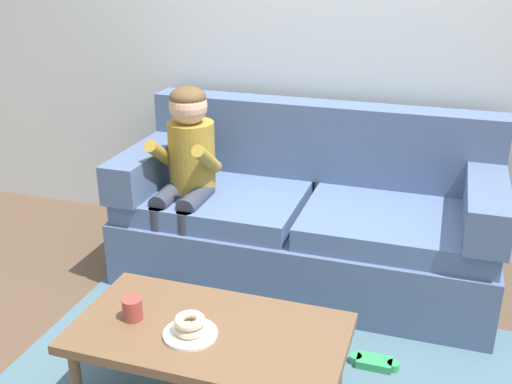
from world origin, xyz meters
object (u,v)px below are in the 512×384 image
object	(u,v)px
donut	(190,328)
person_child	(186,166)
coffee_table	(210,338)
toy_controller	(374,363)
mug	(132,309)
couch	(307,220)

from	to	relation	value
donut	person_child	bearing A→B (deg)	114.23
coffee_table	donut	distance (m)	0.11
toy_controller	mug	bearing A→B (deg)	-124.99
donut	coffee_table	bearing A→B (deg)	49.21
person_child	mug	distance (m)	1.11
mug	person_child	bearing A→B (deg)	102.20
couch	donut	distance (m)	1.32
mug	toy_controller	world-z (taller)	mug
coffee_table	toy_controller	distance (m)	0.85
donut	toy_controller	xyz separation A→B (m)	(0.66, 0.55, -0.42)
couch	toy_controller	size ratio (longest dim) A/B	9.09
person_child	toy_controller	world-z (taller)	person_child
coffee_table	couch	bearing A→B (deg)	85.59
coffee_table	donut	bearing A→B (deg)	-130.79
couch	mug	bearing A→B (deg)	-108.00
coffee_table	mug	world-z (taller)	mug
donut	mug	xyz separation A→B (m)	(-0.26, 0.03, 0.01)
donut	mug	world-z (taller)	mug
coffee_table	toy_controller	size ratio (longest dim) A/B	4.74
person_child	mug	bearing A→B (deg)	-77.80
donut	toy_controller	distance (m)	0.95
couch	toy_controller	world-z (taller)	couch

